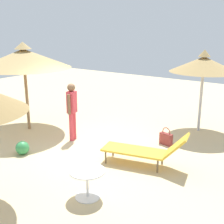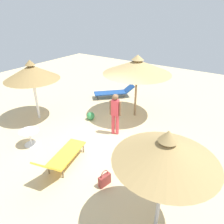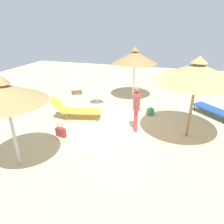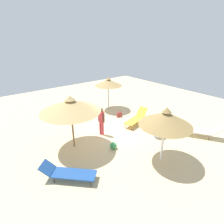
{
  "view_description": "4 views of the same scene",
  "coord_description": "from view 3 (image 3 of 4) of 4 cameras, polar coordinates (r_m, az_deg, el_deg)",
  "views": [
    {
      "loc": [
        -5.14,
        5.88,
        3.26
      ],
      "look_at": [
        -0.62,
        -0.44,
        1.02
      ],
      "focal_mm": 47.58,
      "sensor_mm": 36.0,
      "label": 1
    },
    {
      "loc": [
        -5.32,
        -4.13,
        4.58
      ],
      "look_at": [
        0.34,
        -0.28,
        1.12
      ],
      "focal_mm": 33.49,
      "sensor_mm": 36.0,
      "label": 2
    },
    {
      "loc": [
        1.81,
        -6.92,
        3.73
      ],
      "look_at": [
        -0.14,
        -0.6,
        0.81
      ],
      "focal_mm": 32.41,
      "sensor_mm": 36.0,
      "label": 3
    },
    {
      "loc": [
        5.85,
        7.37,
        5.37
      ],
      "look_at": [
        -0.17,
        -0.28,
        1.21
      ],
      "focal_mm": 28.39,
      "sensor_mm": 36.0,
      "label": 4
    }
  ],
  "objects": [
    {
      "name": "ground",
      "position": [
        8.09,
        2.21,
        -4.05
      ],
      "size": [
        24.0,
        24.0,
        0.1
      ],
      "primitive_type": "cube",
      "color": "beige"
    },
    {
      "name": "parasol_umbrella_far_right",
      "position": [
        5.65,
        -28.05,
        4.75
      ],
      "size": [
        2.09,
        2.09,
        2.6
      ],
      "color": "#B2B2B7",
      "rests_on": "ground"
    },
    {
      "name": "parasol_umbrella_center",
      "position": [
        7.01,
        22.94,
        10.33
      ],
      "size": [
        2.94,
        2.94,
        2.82
      ],
      "color": "olive",
      "rests_on": "ground"
    },
    {
      "name": "parasol_umbrella_far_left",
      "position": [
        10.66,
        6.43,
        15.13
      ],
      "size": [
        2.3,
        2.3,
        2.67
      ],
      "color": "white",
      "rests_on": "ground"
    },
    {
      "name": "lounge_chair_edge",
      "position": [
        12.4,
        -10.38,
        7.94
      ],
      "size": [
        1.57,
        2.03,
        0.87
      ],
      "color": "silver",
      "rests_on": "ground"
    },
    {
      "name": "lounge_chair_back",
      "position": [
        8.6,
        -10.46,
        0.79
      ],
      "size": [
        2.13,
        1.06,
        0.9
      ],
      "color": "gold",
      "rests_on": "ground"
    },
    {
      "name": "lounge_chair_front",
      "position": [
        9.65,
        27.81,
        0.34
      ],
      "size": [
        2.01,
        2.01,
        0.69
      ],
      "color": "#1E478C",
      "rests_on": "ground"
    },
    {
      "name": "person_standing_near_right",
      "position": [
        7.34,
        6.87,
        1.62
      ],
      "size": [
        0.29,
        0.44,
        1.71
      ],
      "color": "#D83F4C",
      "rests_on": "ground"
    },
    {
      "name": "handbag",
      "position": [
        7.43,
        -14.25,
        -5.44
      ],
      "size": [
        0.4,
        0.22,
        0.52
      ],
      "color": "maroon",
      "rests_on": "ground"
    },
    {
      "name": "side_table_round",
      "position": [
        10.1,
        -4.34,
        4.56
      ],
      "size": [
        0.71,
        0.71,
        0.59
      ],
      "color": "silver",
      "rests_on": "ground"
    },
    {
      "name": "beach_ball",
      "position": [
        9.04,
        10.75,
        0.25
      ],
      "size": [
        0.36,
        0.36,
        0.36
      ],
      "primitive_type": "sphere",
      "color": "#338C4C",
      "rests_on": "ground"
    }
  ]
}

